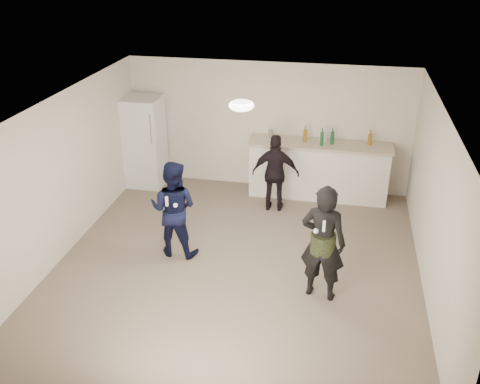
% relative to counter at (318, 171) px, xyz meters
% --- Properties ---
extents(floor, '(6.00, 6.00, 0.00)m').
position_rel_counter_xyz_m(floor, '(-1.04, -2.67, -0.53)').
color(floor, '#6B5B4C').
rests_on(floor, ground).
extents(ceiling, '(6.00, 6.00, 0.00)m').
position_rel_counter_xyz_m(ceiling, '(-1.04, -2.67, 1.98)').
color(ceiling, silver).
rests_on(ceiling, wall_back).
extents(wall_back, '(6.00, 0.00, 6.00)m').
position_rel_counter_xyz_m(wall_back, '(-1.04, 0.33, 0.72)').
color(wall_back, beige).
rests_on(wall_back, floor).
extents(wall_front, '(6.00, 0.00, 6.00)m').
position_rel_counter_xyz_m(wall_front, '(-1.04, -5.67, 0.72)').
color(wall_front, beige).
rests_on(wall_front, floor).
extents(wall_left, '(0.00, 6.00, 6.00)m').
position_rel_counter_xyz_m(wall_left, '(-3.79, -2.67, 0.72)').
color(wall_left, beige).
rests_on(wall_left, floor).
extents(wall_right, '(0.00, 6.00, 6.00)m').
position_rel_counter_xyz_m(wall_right, '(1.71, -2.67, 0.72)').
color(wall_right, beige).
rests_on(wall_right, floor).
extents(counter, '(2.60, 0.56, 1.05)m').
position_rel_counter_xyz_m(counter, '(0.00, 0.00, 0.00)').
color(counter, silver).
rests_on(counter, floor).
extents(counter_top, '(2.68, 0.64, 0.04)m').
position_rel_counter_xyz_m(counter_top, '(0.00, 0.00, 0.55)').
color(counter_top, '#C0AC95').
rests_on(counter_top, counter).
extents(fridge, '(0.70, 0.70, 1.80)m').
position_rel_counter_xyz_m(fridge, '(-3.44, -0.07, 0.38)').
color(fridge, silver).
rests_on(fridge, floor).
extents(fridge_handle, '(0.02, 0.02, 0.60)m').
position_rel_counter_xyz_m(fridge_handle, '(-3.16, -0.44, 0.78)').
color(fridge_handle, silver).
rests_on(fridge_handle, fridge).
extents(ceiling_dome, '(0.36, 0.36, 0.16)m').
position_rel_counter_xyz_m(ceiling_dome, '(-1.04, -2.37, 1.93)').
color(ceiling_dome, white).
rests_on(ceiling_dome, ceiling).
extents(shaker, '(0.08, 0.08, 0.17)m').
position_rel_counter_xyz_m(shaker, '(-0.96, 0.13, 0.65)').
color(shaker, '#AEAEB2').
rests_on(shaker, counter_top).
extents(man, '(0.79, 0.63, 1.56)m').
position_rel_counter_xyz_m(man, '(-2.08, -2.51, 0.26)').
color(man, '#0E133C').
rests_on(man, floor).
extents(woman, '(0.69, 0.52, 1.70)m').
position_rel_counter_xyz_m(woman, '(0.25, -3.20, 0.33)').
color(woman, black).
rests_on(woman, floor).
extents(camo_shorts, '(0.34, 0.34, 0.28)m').
position_rel_counter_xyz_m(camo_shorts, '(0.25, -3.20, 0.32)').
color(camo_shorts, '#2C3A1A').
rests_on(camo_shorts, woman).
extents(spectator, '(0.86, 0.39, 1.45)m').
position_rel_counter_xyz_m(spectator, '(-0.73, -0.71, 0.20)').
color(spectator, black).
rests_on(spectator, floor).
extents(remote_man, '(0.04, 0.04, 0.15)m').
position_rel_counter_xyz_m(remote_man, '(-2.08, -2.79, 0.53)').
color(remote_man, white).
rests_on(remote_man, man).
extents(nunchuk_man, '(0.07, 0.07, 0.07)m').
position_rel_counter_xyz_m(nunchuk_man, '(-1.96, -2.76, 0.45)').
color(nunchuk_man, white).
rests_on(nunchuk_man, man).
extents(remote_woman, '(0.04, 0.04, 0.15)m').
position_rel_counter_xyz_m(remote_woman, '(0.25, -3.45, 0.72)').
color(remote_woman, silver).
rests_on(remote_woman, woman).
extents(nunchuk_woman, '(0.07, 0.07, 0.07)m').
position_rel_counter_xyz_m(nunchuk_woman, '(0.15, -3.42, 0.62)').
color(nunchuk_woman, white).
rests_on(nunchuk_woman, woman).
extents(bottle_cluster, '(1.26, 0.29, 0.26)m').
position_rel_counter_xyz_m(bottle_cluster, '(0.20, 0.03, 0.68)').
color(bottle_cluster, '#144725').
rests_on(bottle_cluster, counter_top).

